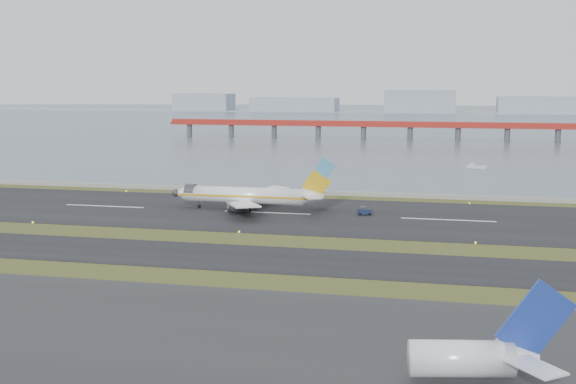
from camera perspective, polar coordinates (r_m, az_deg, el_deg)
name	(u,v)px	position (r m, az deg, el deg)	size (l,w,h in m)	color
ground	(228,241)	(134.98, -4.79, -3.88)	(1000.00, 1000.00, 0.00)	#314318
apron_strip	(82,344)	(86.11, -16.00, -11.46)	(1000.00, 50.00, 0.10)	#29292B
taxiway_strip	(207,256)	(123.87, -6.45, -5.02)	(1000.00, 18.00, 0.10)	black
runway_strip	(267,213)	(163.28, -1.65, -1.66)	(1000.00, 45.00, 0.10)	black
seawall	(295,192)	(192.03, 0.55, 0.03)	(1000.00, 2.50, 1.00)	gray
bay_water	(399,120)	(587.77, 8.77, 5.65)	(1400.00, 800.00, 1.30)	#4C596C
red_pier	(410,126)	(376.85, 9.64, 5.15)	(260.00, 5.00, 10.20)	maroon
far_shoreline	(424,106)	(746.52, 10.68, 6.67)	(1400.00, 80.00, 60.50)	#97A3B2
airliner	(250,196)	(166.24, -2.99, -0.29)	(38.52, 32.89, 12.80)	white
pushback_tug	(364,211)	(161.28, 6.05, -1.51)	(3.29, 2.31, 1.93)	#141E38
second_airliner_tail	(482,356)	(74.14, 15.07, -12.41)	(15.94, 13.03, 9.86)	white
workboat_near	(476,167)	(257.24, 14.65, 1.94)	(7.61, 3.70, 1.77)	silver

